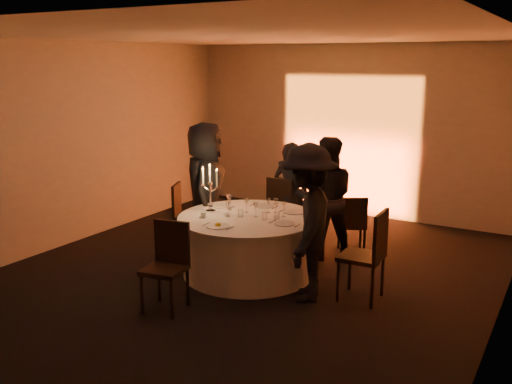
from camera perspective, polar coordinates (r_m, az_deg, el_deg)
The scene contains 36 objects.
floor at distance 7.51m, azimuth -0.77°, elevation -8.13°, with size 7.00×7.00×0.00m, color black.
ceiling at distance 7.01m, azimuth -0.85°, elevation 15.40°, with size 7.00×7.00×0.00m, color white.
wall_back at distance 10.24m, azimuth 9.31°, elevation 6.08°, with size 7.00×7.00×0.00m, color #A7A39B.
wall_front at distance 4.54m, azimuth -24.05°, elevation -3.61°, with size 7.00×7.00×0.00m, color #A7A39B.
wall_left at distance 9.00m, azimuth -17.51°, elevation 4.70°, with size 7.00×7.00×0.00m, color #A7A39B.
wall_right at distance 6.17m, azimuth 23.92°, elevation 0.57°, with size 7.00×7.00×0.00m, color #A7A39B.
uplighter_fixture at distance 10.24m, azimuth 8.42°, elevation -2.17°, with size 0.25×0.12×0.10m, color black.
banquet_table at distance 7.38m, azimuth -0.78°, elevation -5.35°, with size 1.80×1.80×0.77m.
chair_left at distance 8.55m, azimuth -7.22°, elevation -1.88°, with size 0.54×0.54×0.93m.
chair_back_left at distance 8.52m, azimuth 2.79°, elevation -1.48°, with size 0.50×0.50×1.02m.
chair_back_right at distance 8.23m, azimuth 9.66°, elevation -2.95°, with size 0.51×0.51×0.85m.
chair_right at distance 6.63m, azimuth 11.27°, elevation -5.73°, with size 0.48×0.48×1.07m.
chair_front at distance 6.43m, azimuth -8.82°, elevation -6.76°, with size 0.49×0.49×0.98m.
guest_left at distance 8.15m, azimuth -5.09°, elevation 0.41°, with size 0.92×0.60×1.87m, color black.
guest_back_left at distance 8.37m, azimuth 3.52°, elevation -0.30°, with size 0.57×0.38×1.57m, color black.
guest_back_right at distance 7.91m, azimuth 7.00°, elevation -0.63°, with size 0.83×0.65×1.71m, color black.
guest_right at distance 6.51m, azimuth 5.14°, elevation -3.10°, with size 1.18×0.68×1.82m, color black.
plate_left at distance 7.76m, azimuth -3.55°, elevation -1.43°, with size 0.36×0.25×0.01m.
plate_back_left at distance 7.76m, azimuth 0.79°, elevation -1.40°, with size 0.36×0.28×0.01m.
plate_back_right at distance 7.47m, azimuth 3.82°, elevation -2.00°, with size 0.35×0.29×0.01m.
plate_right at distance 6.93m, azimuth 2.89°, elevation -3.18°, with size 0.36×0.25×0.01m.
plate_front at distance 6.84m, azimuth -3.83°, elevation -3.35°, with size 0.36×0.28×0.08m.
coffee_cup at distance 7.25m, azimuth -5.28°, elevation -2.31°, with size 0.11×0.11×0.07m.
candelabra at distance 7.46m, azimuth -4.61°, elevation -0.30°, with size 0.27×0.13×0.65m.
wine_glass_a at distance 7.20m, azimuth -0.03°, elevation -1.47°, with size 0.07×0.07×0.19m.
wine_glass_b at distance 7.25m, azimuth -2.86°, elevation -1.39°, with size 0.07×0.07×0.19m.
wine_glass_c at distance 7.42m, azimuth -0.96°, elevation -1.03°, with size 0.07×0.07×0.19m.
wine_glass_d at distance 7.63m, azimuth -2.76°, elevation -0.65°, with size 0.07×0.07×0.19m.
wine_glass_e at distance 7.21m, azimuth 1.99°, elevation -1.45°, with size 0.07×0.07×0.19m.
wine_glass_f at distance 7.55m, azimuth -2.59°, elevation -0.80°, with size 0.07×0.07×0.19m.
wine_glass_g at distance 7.41m, azimuth 1.28°, elevation -1.06°, with size 0.07×0.07×0.19m.
wine_glass_h at distance 7.41m, azimuth 2.00°, elevation -1.06°, with size 0.07×0.07×0.19m.
wine_glass_i at distance 7.24m, azimuth 2.79°, elevation -1.41°, with size 0.07×0.07×0.19m.
tumbler_a at distance 7.14m, azimuth 2.11°, elevation -2.39°, with size 0.07×0.07×0.09m, color white.
tumbler_b at distance 7.12m, azimuth 0.88°, elevation -2.42°, with size 0.07×0.07×0.09m, color white.
tumbler_c at distance 7.24m, azimuth -1.55°, elevation -2.14°, with size 0.07×0.07×0.09m, color white.
Camera 1 is at (3.58, -6.02, 2.71)m, focal length 40.00 mm.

